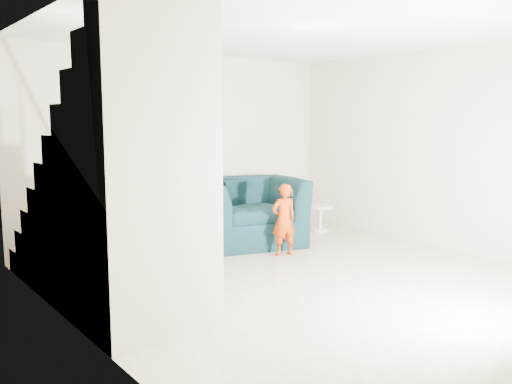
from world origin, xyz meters
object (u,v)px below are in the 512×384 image
at_px(armchair, 249,211).
at_px(toddler, 284,220).
at_px(side_table, 320,214).
at_px(staircase, 115,208).

bearing_deg(armchair, toddler, -77.22).
distance_m(toddler, side_table, 1.72).
relative_size(armchair, staircase, 0.39).
bearing_deg(toddler, armchair, -81.38).
height_order(armchair, side_table, armchair).
bearing_deg(toddler, side_table, -138.29).
bearing_deg(armchair, side_table, 16.78).
distance_m(armchair, staircase, 2.95).
bearing_deg(staircase, side_table, 19.00).
height_order(toddler, side_table, toddler).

